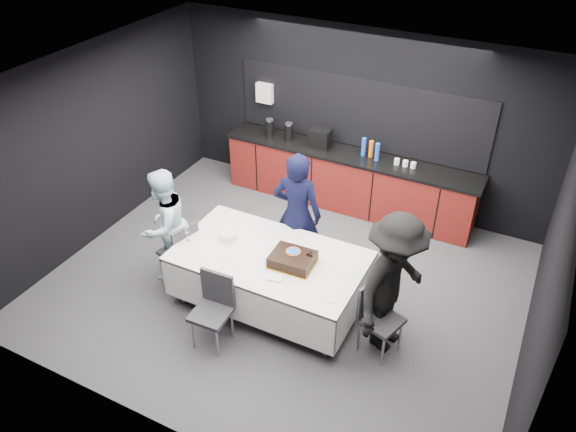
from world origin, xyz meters
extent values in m
plane|color=#45464B|center=(0.00, 0.00, 0.00)|extent=(6.00, 6.00, 0.00)
cube|color=white|center=(0.00, 0.00, 2.80)|extent=(6.00, 5.00, 0.04)
cube|color=black|center=(0.00, 2.50, 1.40)|extent=(6.00, 0.04, 2.80)
cube|color=black|center=(0.00, -2.50, 1.40)|extent=(6.00, 0.04, 2.80)
cube|color=black|center=(-3.00, 0.00, 1.40)|extent=(0.04, 5.00, 2.80)
cube|color=black|center=(3.00, 0.00, 1.40)|extent=(0.04, 5.00, 2.80)
cube|color=#61120F|center=(0.00, 2.20, 0.45)|extent=(4.00, 0.60, 0.90)
cube|color=black|center=(0.00, 2.20, 0.92)|extent=(4.10, 0.64, 0.04)
cube|color=black|center=(0.00, 2.48, 1.50)|extent=(4.00, 0.03, 1.10)
cube|color=white|center=(-1.60, 2.43, 1.55)|extent=(0.28, 0.12, 0.32)
cylinder|color=black|center=(-1.40, 2.20, 1.07)|extent=(0.14, 0.14, 0.26)
cylinder|color=black|center=(-1.05, 2.20, 1.07)|extent=(0.14, 0.14, 0.26)
cube|color=black|center=(-0.50, 2.20, 1.09)|extent=(0.32, 0.24, 0.30)
cylinder|color=blue|center=(0.20, 2.25, 1.08)|extent=(0.07, 0.07, 0.28)
cylinder|color=orange|center=(0.32, 2.25, 1.07)|extent=(0.07, 0.07, 0.26)
cylinder|color=blue|center=(0.44, 2.18, 1.08)|extent=(0.07, 0.07, 0.28)
cylinder|color=white|center=(0.75, 2.20, 0.98)|extent=(0.08, 0.08, 0.09)
cylinder|color=white|center=(0.88, 2.20, 0.98)|extent=(0.08, 0.08, 0.09)
cylinder|color=white|center=(1.00, 2.20, 0.98)|extent=(0.08, 0.08, 0.09)
cylinder|color=#99999E|center=(-1.40, 2.20, 1.21)|extent=(0.12, 0.12, 0.03)
cylinder|color=#99999E|center=(-1.05, 2.20, 1.21)|extent=(0.12, 0.12, 0.03)
cylinder|color=#99999E|center=(-1.00, -0.90, 0.38)|extent=(0.06, 0.06, 0.75)
cylinder|color=#99999E|center=(-1.00, 0.10, 0.38)|extent=(0.06, 0.06, 0.75)
cylinder|color=#99999E|center=(1.00, -0.90, 0.38)|extent=(0.06, 0.06, 0.75)
cylinder|color=#99999E|center=(1.00, 0.10, 0.38)|extent=(0.06, 0.06, 0.75)
cube|color=silver|center=(0.00, -0.40, 0.76)|extent=(2.32, 1.32, 0.04)
cube|color=silver|center=(0.00, -1.05, 0.49)|extent=(2.32, 0.02, 0.55)
cube|color=silver|center=(0.00, 0.25, 0.49)|extent=(2.32, 0.02, 0.55)
cube|color=silver|center=(-1.15, -0.40, 0.49)|extent=(0.02, 1.32, 0.55)
cube|color=silver|center=(1.15, -0.40, 0.49)|extent=(0.02, 1.32, 0.55)
cube|color=yellow|center=(0.32, -0.42, 0.79)|extent=(0.56, 0.47, 0.01)
cube|color=black|center=(0.32, -0.42, 0.85)|extent=(0.52, 0.42, 0.11)
cube|color=black|center=(0.32, -0.42, 0.91)|extent=(0.52, 0.42, 0.01)
cylinder|color=#DA5112|center=(0.30, -0.36, 0.92)|extent=(0.18, 0.18, 0.00)
cylinder|color=blue|center=(0.30, -0.36, 0.92)|extent=(0.15, 0.15, 0.01)
sphere|color=black|center=(0.50, -0.30, 0.93)|extent=(0.04, 0.04, 0.04)
sphere|color=black|center=(0.52, -0.34, 0.93)|extent=(0.04, 0.04, 0.04)
sphere|color=black|center=(0.48, -0.34, 0.93)|extent=(0.04, 0.04, 0.04)
cylinder|color=white|center=(-0.62, -0.35, 0.83)|extent=(0.22, 0.22, 0.10)
cylinder|color=white|center=(-0.35, -0.68, 0.78)|extent=(0.18, 0.18, 0.01)
cylinder|color=white|center=(0.70, -0.15, 0.78)|extent=(0.19, 0.19, 0.01)
cylinder|color=white|center=(0.97, -0.74, 0.78)|extent=(0.21, 0.21, 0.01)
cylinder|color=white|center=(0.04, -0.04, 0.78)|extent=(0.20, 0.20, 0.01)
cube|color=white|center=(0.27, -0.76, 0.79)|extent=(0.20, 0.15, 0.03)
cylinder|color=white|center=(-1.05, -0.61, 0.78)|extent=(0.06, 0.06, 0.00)
cylinder|color=white|center=(-1.05, -0.61, 0.84)|extent=(0.01, 0.01, 0.12)
cylinder|color=white|center=(-1.05, -0.61, 0.95)|extent=(0.05, 0.05, 0.10)
cube|color=#2D2D32|center=(-1.31, -0.52, 0.45)|extent=(0.51, 0.51, 0.05)
cube|color=#2D2D32|center=(-1.13, -0.56, 0.70)|extent=(0.14, 0.42, 0.45)
cylinder|color=#99999E|center=(-1.43, -0.31, 0.22)|extent=(0.03, 0.03, 0.44)
cylinder|color=#99999E|center=(-1.52, -0.64, 0.22)|extent=(0.03, 0.03, 0.44)
cylinder|color=#99999E|center=(-1.11, -0.39, 0.22)|extent=(0.03, 0.03, 0.44)
cylinder|color=#99999E|center=(-1.19, -0.72, 0.22)|extent=(0.03, 0.03, 0.44)
cube|color=#2D2D32|center=(1.50, -0.52, 0.45)|extent=(0.53, 0.53, 0.05)
cube|color=#2D2D32|center=(1.32, -0.46, 0.70)|extent=(0.16, 0.41, 0.45)
cylinder|color=#99999E|center=(1.61, -0.73, 0.22)|extent=(0.03, 0.03, 0.44)
cylinder|color=#99999E|center=(1.71, -0.41, 0.22)|extent=(0.03, 0.03, 0.44)
cylinder|color=#99999E|center=(1.29, -0.63, 0.22)|extent=(0.03, 0.03, 0.44)
cylinder|color=#99999E|center=(1.39, -0.30, 0.22)|extent=(0.03, 0.03, 0.44)
cube|color=#2D2D32|center=(-0.29, -1.30, 0.45)|extent=(0.44, 0.44, 0.05)
cube|color=#2D2D32|center=(-0.29, -1.11, 0.70)|extent=(0.42, 0.06, 0.45)
cylinder|color=#99999E|center=(-0.45, -1.48, 0.22)|extent=(0.03, 0.03, 0.44)
cylinder|color=#99999E|center=(-0.11, -1.46, 0.22)|extent=(0.03, 0.03, 0.44)
cylinder|color=#99999E|center=(-0.46, -1.14, 0.22)|extent=(0.03, 0.03, 0.44)
cylinder|color=#99999E|center=(-0.12, -1.12, 0.22)|extent=(0.03, 0.03, 0.44)
imported|color=black|center=(-0.01, 0.38, 0.90)|extent=(0.71, 0.52, 1.80)
imported|color=#C3E5F5|center=(-1.51, -0.48, 0.79)|extent=(0.64, 0.80, 1.58)
imported|color=black|center=(1.55, -0.37, 0.90)|extent=(0.92, 1.29, 1.80)
camera|label=1|loc=(2.63, -5.08, 5.01)|focal=35.00mm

